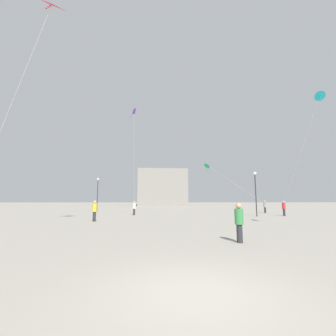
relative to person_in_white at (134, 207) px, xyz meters
The scene contains 13 objects.
ground_plane 24.30m from the person_in_white, 80.27° to the right, with size 300.00×300.00×0.00m, color #9E9689.
person_in_white is the anchor object (origin of this frame).
person_in_red 17.59m from the person_in_white, ahead, with size 0.38×0.38×1.74m.
person_in_yellow 8.56m from the person_in_white, 106.78° to the right, with size 0.39×0.39×1.80m.
person_in_green 19.66m from the person_in_white, 69.65° to the right, with size 0.38×0.38×1.73m.
person_in_grey 18.38m from the person_in_white, 12.76° to the left, with size 0.38×0.38×1.74m.
kite_crimson_delta 20.49m from the person_in_white, 104.69° to the right, with size 5.13×1.38×13.55m.
kite_violet_delta 11.10m from the person_in_white, 88.95° to the right, with size 0.64×3.35×11.06m.
kite_emerald_diamond 18.19m from the person_in_white, 46.82° to the left, with size 7.21×9.02×7.06m.
kite_cyan_diamond 23.18m from the person_in_white, 20.82° to the right, with size 2.16×5.81×11.27m.
building_left_hall 48.43m from the person_in_white, 86.31° to the left, with size 16.04×17.82×11.15m.
lamppost_east 14.51m from the person_in_white, ahead, with size 0.36×0.36×5.05m.
lamppost_west 12.20m from the person_in_white, 126.83° to the left, with size 0.36×0.36×5.36m.
Camera 1 is at (-0.69, -5.00, 1.88)m, focal length 24.95 mm.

